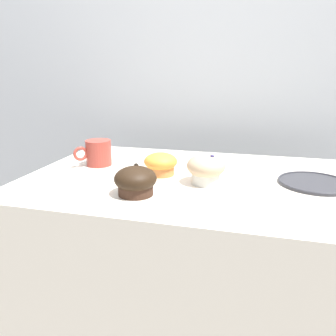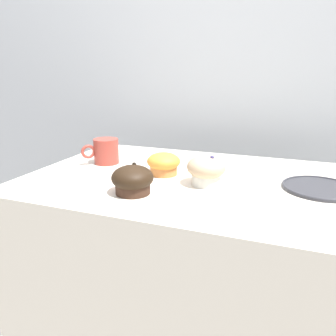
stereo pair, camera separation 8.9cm
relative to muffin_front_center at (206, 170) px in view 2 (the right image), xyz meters
The scene contains 7 objects.
wall_back 0.65m from the muffin_front_center, 92.66° to the left, with size 3.20×0.10×1.80m, color #B2B7BC.
display_counter 0.50m from the muffin_front_center, 122.09° to the left, with size 1.00×0.64×0.90m, color silver.
muffin_front_center is the anchor object (origin of this frame).
muffin_back_left 0.20m from the muffin_front_center, 140.97° to the right, with size 0.11×0.11×0.08m.
muffin_back_right 0.15m from the muffin_front_center, 162.05° to the left, with size 0.10×0.10×0.07m.
coffee_cup 0.38m from the muffin_front_center, 165.39° to the left, with size 0.10×0.10×0.08m.
serving_plate 0.30m from the muffin_front_center, 13.33° to the left, with size 0.19×0.19×0.01m.
Camera 2 is at (0.23, -0.88, 1.19)m, focal length 35.00 mm.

